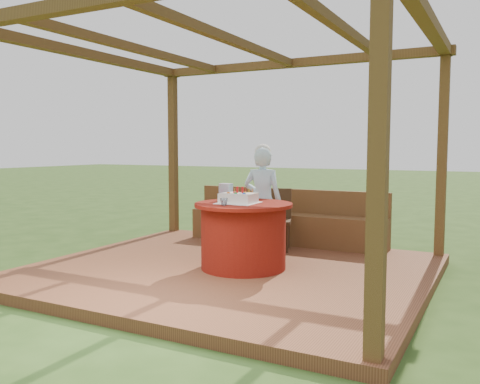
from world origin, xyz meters
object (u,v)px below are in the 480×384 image
(bench, at_px, (286,225))
(birthday_cake, at_px, (238,198))
(table, at_px, (243,235))
(gift_bag, at_px, (226,192))
(chair, at_px, (277,217))
(elderly_woman, at_px, (263,200))
(drinking_glass, at_px, (224,202))

(bench, distance_m, birthday_cake, 1.82)
(birthday_cake, bearing_deg, table, 33.26)
(birthday_cake, distance_m, gift_bag, 0.31)
(table, relative_size, chair, 1.35)
(chair, xyz_separation_m, birthday_cake, (0.05, -1.25, 0.37))
(bench, bearing_deg, table, -84.46)
(elderly_woman, bearing_deg, bench, 92.82)
(gift_bag, bearing_deg, drinking_glass, -57.95)
(chair, bearing_deg, birthday_cake, -87.59)
(chair, xyz_separation_m, drinking_glass, (0.03, -1.54, 0.36))
(table, xyz_separation_m, chair, (-0.10, 1.21, 0.07))
(table, relative_size, birthday_cake, 2.49)
(bench, height_order, table, bench)
(bench, xyz_separation_m, table, (0.16, -1.70, 0.13))
(table, bearing_deg, drinking_glass, -103.01)
(bench, bearing_deg, elderly_woman, -87.18)
(birthday_cake, distance_m, drinking_glass, 0.30)
(table, xyz_separation_m, elderly_woman, (-0.12, 0.79, 0.34))
(table, height_order, gift_bag, gift_bag)
(bench, distance_m, drinking_glass, 2.10)
(bench, relative_size, drinking_glass, 33.30)
(elderly_woman, relative_size, birthday_cake, 3.19)
(gift_bag, bearing_deg, chair, 84.42)
(table, distance_m, chair, 1.22)
(table, bearing_deg, elderly_woman, 98.64)
(elderly_woman, bearing_deg, table, -81.36)
(chair, relative_size, drinking_glass, 9.42)
(table, distance_m, birthday_cake, 0.44)
(elderly_woman, height_order, birthday_cake, elderly_woman)
(chair, xyz_separation_m, gift_bag, (-0.21, -1.08, 0.42))
(bench, relative_size, table, 2.62)
(bench, distance_m, elderly_woman, 1.02)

